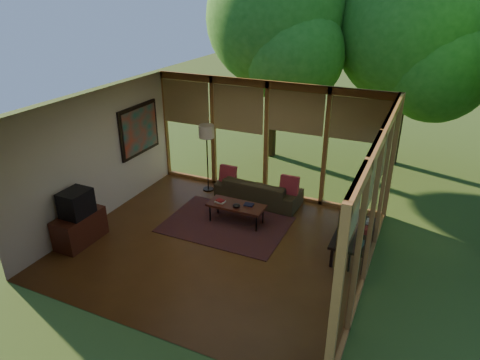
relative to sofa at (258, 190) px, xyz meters
The scene contains 25 objects.
floor 2.02m from the sofa, 90.83° to the right, with size 5.50×5.50×0.00m, color brown.
ceiling 3.14m from the sofa, 90.83° to the right, with size 5.50×5.50×0.00m, color white.
wall_left 3.59m from the sofa, 144.26° to the right, with size 0.04×5.00×2.70m, color silver.
wall_front 4.62m from the sofa, 90.37° to the right, with size 5.50×0.04×2.70m, color silver.
window_wall_back 1.18m from the sofa, 93.31° to the left, with size 5.50×0.12×2.70m, color #9F6731.
window_wall_right 3.54m from the sofa, 36.32° to the right, with size 0.12×5.00×2.70m, color #9F6731.
tree_nw 4.69m from the sofa, 105.20° to the left, with size 3.65×3.65×5.62m.
tree_ne 5.58m from the sofa, 56.56° to the left, with size 3.70×3.70×5.36m.
rug 1.30m from the sofa, 99.64° to the right, with size 2.51×1.78×0.01m, color maroon.
sofa is the anchor object (origin of this frame).
pillow_left 0.81m from the sofa, behind, with size 0.39×0.13×0.39m, color maroon.
pillow_right 0.81m from the sofa, ahead, with size 0.41×0.14×0.41m, color maroon.
ct_book_lower 1.21m from the sofa, 109.84° to the right, with size 0.20×0.15×0.03m, color beige.
ct_book_upper 1.21m from the sofa, 109.84° to the right, with size 0.16×0.12×0.03m, color maroon.
ct_book_side 1.03m from the sofa, 79.06° to the right, with size 0.19×0.14×0.03m, color black.
ct_bowl 1.19m from the sofa, 90.34° to the right, with size 0.16×0.16×0.07m, color black.
media_cabinet 3.91m from the sofa, 129.70° to the right, with size 0.50×1.00×0.60m, color #4D2015.
television 3.94m from the sofa, 129.47° to the right, with size 0.45×0.55×0.50m, color black.
console_book_a 2.87m from the sofa, 33.97° to the right, with size 0.22×0.16×0.08m, color #31574F.
console_book_b 2.64m from the sofa, 25.83° to the right, with size 0.24×0.17×0.11m, color maroon.
console_book_c 2.49m from the sofa, 17.50° to the right, with size 0.22×0.16×0.06m, color beige.
floor_lamp 1.76m from the sofa, behind, with size 0.36×0.36×1.65m.
coffee_table 1.08m from the sofa, 93.03° to the right, with size 1.20×0.50×0.43m.
side_console 2.66m from the sofa, 26.80° to the right, with size 0.60×1.40×0.46m.
wall_painting 3.08m from the sofa, 167.66° to the right, with size 0.06×1.35×1.15m.
Camera 1 is at (3.32, -6.20, 4.58)m, focal length 32.00 mm.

